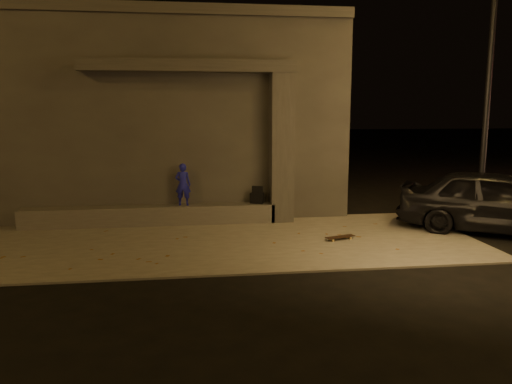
{
  "coord_description": "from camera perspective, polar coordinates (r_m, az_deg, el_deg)",
  "views": [
    {
      "loc": [
        -0.55,
        -8.24,
        2.78
      ],
      "look_at": [
        0.84,
        2.0,
        1.07
      ],
      "focal_mm": 35.0,
      "sensor_mm": 36.0,
      "label": 1
    }
  ],
  "objects": [
    {
      "name": "backpack",
      "position": [
        12.3,
        0.12,
        -0.6
      ],
      "size": [
        0.37,
        0.32,
        0.44
      ],
      "rotation": [
        0.0,
        0.0,
        -0.43
      ],
      "color": "black",
      "rests_on": "ledge"
    },
    {
      "name": "skateboarder",
      "position": [
        12.13,
        -8.35,
        0.87
      ],
      "size": [
        0.41,
        0.3,
        1.02
      ],
      "primitive_type": "imported",
      "rotation": [
        0.0,
        0.0,
        2.99
      ],
      "color": "#191AA3",
      "rests_on": "ledge"
    },
    {
      "name": "column",
      "position": [
        12.24,
        2.92,
        5.0
      ],
      "size": [
        0.55,
        0.55,
        3.6
      ],
      "primitive_type": "cube",
      "color": "#3B3936",
      "rests_on": "sidewalk"
    },
    {
      "name": "canopy",
      "position": [
        12.09,
        -7.68,
        14.08
      ],
      "size": [
        5.0,
        0.7,
        0.28
      ],
      "primitive_type": "cube",
      "color": "#3B3936",
      "rests_on": "column"
    },
    {
      "name": "skateboard",
      "position": [
        10.8,
        9.6,
        -5.09
      ],
      "size": [
        0.69,
        0.37,
        0.07
      ],
      "rotation": [
        0.0,
        0.0,
        0.32
      ],
      "color": "black",
      "rests_on": "sidewalk"
    },
    {
      "name": "sidewalk",
      "position": [
        10.63,
        -4.5,
        -5.68
      ],
      "size": [
        11.0,
        4.4,
        0.04
      ],
      "primitive_type": "cube",
      "color": "#68635B",
      "rests_on": "ground"
    },
    {
      "name": "ledge",
      "position": [
        12.29,
        -11.99,
        -2.6
      ],
      "size": [
        6.0,
        0.55,
        0.45
      ],
      "primitive_type": "cube",
      "color": "#514F4A",
      "rests_on": "sidewalk"
    },
    {
      "name": "building",
      "position": [
        14.75,
        -9.57,
        8.62
      ],
      "size": [
        9.0,
        5.1,
        5.22
      ],
      "color": "#3B3936",
      "rests_on": "ground"
    },
    {
      "name": "street_lamp_2",
      "position": [
        13.45,
        25.29,
        14.8
      ],
      "size": [
        0.36,
        0.36,
        7.51
      ],
      "color": "black",
      "rests_on": "ground"
    },
    {
      "name": "ground",
      "position": [
        8.72,
        -3.74,
        -9.21
      ],
      "size": [
        120.0,
        120.0,
        0.0
      ],
      "primitive_type": "plane",
      "color": "black",
      "rests_on": "ground"
    },
    {
      "name": "car_a",
      "position": [
        12.48,
        25.91,
        -1.01
      ],
      "size": [
        4.51,
        3.8,
        1.46
      ],
      "primitive_type": "imported",
      "rotation": [
        0.0,
        0.0,
        0.98
      ],
      "color": "black",
      "rests_on": "ground"
    }
  ]
}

